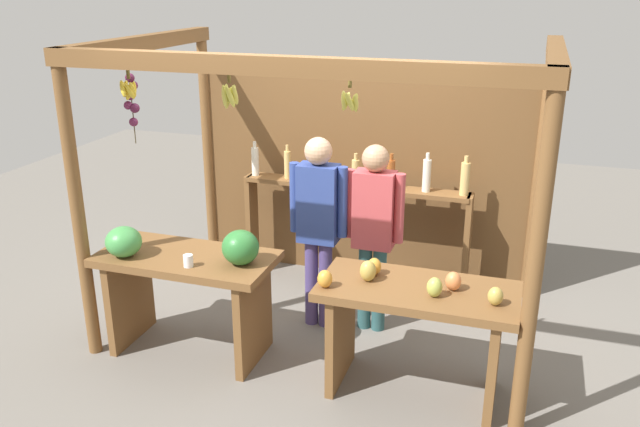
% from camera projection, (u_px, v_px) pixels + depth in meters
% --- Properties ---
extents(ground_plane, '(12.00, 12.00, 0.00)m').
position_uv_depth(ground_plane, '(327.00, 321.00, 5.61)').
color(ground_plane, slate).
rests_on(ground_plane, ground).
extents(market_stall, '(3.31, 2.15, 2.33)m').
position_uv_depth(market_stall, '(344.00, 153.00, 5.57)').
color(market_stall, brown).
rests_on(market_stall, ground).
extents(fruit_counter_left, '(1.34, 0.66, 1.07)m').
position_uv_depth(fruit_counter_left, '(187.00, 274.00, 4.93)').
color(fruit_counter_left, brown).
rests_on(fruit_counter_left, ground).
extents(fruit_counter_right, '(1.34, 0.64, 0.96)m').
position_uv_depth(fruit_counter_right, '(415.00, 315.00, 4.46)').
color(fruit_counter_right, brown).
rests_on(fruit_counter_right, ground).
extents(bottle_shelf_unit, '(2.12, 0.22, 1.36)m').
position_uv_depth(bottle_shelf_unit, '(356.00, 204.00, 6.00)').
color(bottle_shelf_unit, brown).
rests_on(bottle_shelf_unit, ground).
extents(vendor_man, '(0.48, 0.22, 1.62)m').
position_uv_depth(vendor_man, '(318.00, 216.00, 5.24)').
color(vendor_man, '#4A3C76').
rests_on(vendor_man, ground).
extents(vendor_woman, '(0.48, 0.21, 1.57)m').
position_uv_depth(vendor_woman, '(374.00, 223.00, 5.19)').
color(vendor_woman, '#2C5558').
rests_on(vendor_woman, ground).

